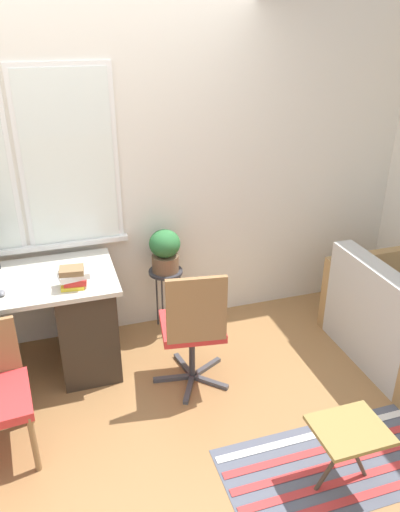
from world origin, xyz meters
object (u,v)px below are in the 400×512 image
couch_loveseat (400,323)px  plant_stand (166,277)px  office_chair_swivel (193,326)px  potted_plant (165,250)px  folding_stool (349,434)px  mouse (2,293)px  book_stack (73,277)px

couch_loveseat → plant_stand: (-1.61, 0.86, 0.22)m
office_chair_swivel → potted_plant: bearing=-81.2°
plant_stand → folding_stool: 1.88m
mouse → office_chair_swivel: office_chair_swivel is taller
book_stack → plant_stand: size_ratio=0.38×
office_chair_swivel → book_stack: bearing=-14.1°
potted_plant → folding_stool: (0.56, -1.79, -0.37)m
mouse → office_chair_swivel: bearing=-15.3°
book_stack → potted_plant: 0.85m
office_chair_swivel → couch_loveseat: office_chair_swivel is taller
book_stack → couch_loveseat: book_stack is taller
office_chair_swivel → couch_loveseat: bearing=-176.1°
office_chair_swivel → couch_loveseat: size_ratio=0.85×
couch_loveseat → office_chair_swivel: bearing=85.6°
couch_loveseat → plant_stand: size_ratio=1.98×
couch_loveseat → folding_stool: 1.41m
mouse → book_stack: size_ratio=0.33×
mouse → office_chair_swivel: size_ratio=0.07×
plant_stand → office_chair_swivel: bearing=-89.4°
couch_loveseat → mouse: bearing=80.9°
folding_stool → mouse: bearing=141.5°
couch_loveseat → potted_plant: 1.88m
potted_plant → folding_stool: potted_plant is taller
book_stack → folding_stool: book_stack is taller
couch_loveseat → potted_plant: (-1.61, 0.86, 0.46)m
mouse → potted_plant: size_ratio=0.20×
potted_plant → folding_stool: size_ratio=0.83×
mouse → couch_loveseat: couch_loveseat is taller
folding_stool → office_chair_swivel: bearing=117.6°
mouse → potted_plant: bearing=19.2°
office_chair_swivel → potted_plant: office_chair_swivel is taller
office_chair_swivel → plant_stand: office_chair_swivel is taller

